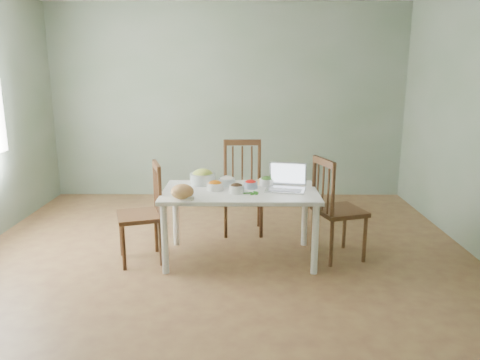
{
  "coord_description": "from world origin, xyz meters",
  "views": [
    {
      "loc": [
        0.21,
        -4.08,
        1.78
      ],
      "look_at": [
        0.18,
        0.12,
        0.78
      ],
      "focal_mm": 34.41,
      "sensor_mm": 36.0,
      "label": 1
    }
  ],
  "objects_px": {
    "bowl_squash": "(203,177)",
    "laptop": "(286,178)",
    "chair_left": "(139,213)",
    "bread_boule": "(182,192)",
    "dining_table": "(240,225)",
    "chair_right": "(340,208)",
    "chair_far": "(243,188)"
  },
  "relations": [
    {
      "from": "chair_left",
      "to": "bowl_squash",
      "type": "xyz_separation_m",
      "value": [
        0.58,
        0.31,
        0.28
      ]
    },
    {
      "from": "chair_left",
      "to": "bowl_squash",
      "type": "bearing_deg",
      "value": 100.35
    },
    {
      "from": "chair_far",
      "to": "chair_left",
      "type": "bearing_deg",
      "value": -142.25
    },
    {
      "from": "dining_table",
      "to": "chair_far",
      "type": "relative_size",
      "value": 1.42
    },
    {
      "from": "dining_table",
      "to": "laptop",
      "type": "xyz_separation_m",
      "value": [
        0.43,
        -0.01,
        0.47
      ]
    },
    {
      "from": "chair_far",
      "to": "bread_boule",
      "type": "bearing_deg",
      "value": -118.98
    },
    {
      "from": "bread_boule",
      "to": "dining_table",
      "type": "bearing_deg",
      "value": 30.57
    },
    {
      "from": "chair_left",
      "to": "bread_boule",
      "type": "distance_m",
      "value": 0.57
    },
    {
      "from": "chair_left",
      "to": "laptop",
      "type": "xyz_separation_m",
      "value": [
        1.38,
        0.06,
        0.33
      ]
    },
    {
      "from": "bowl_squash",
      "to": "laptop",
      "type": "height_order",
      "value": "laptop"
    },
    {
      "from": "dining_table",
      "to": "bread_boule",
      "type": "xyz_separation_m",
      "value": [
        -0.51,
        -0.3,
        0.41
      ]
    },
    {
      "from": "chair_far",
      "to": "laptop",
      "type": "xyz_separation_m",
      "value": [
        0.4,
        -0.76,
        0.29
      ]
    },
    {
      "from": "chair_right",
      "to": "chair_far",
      "type": "bearing_deg",
      "value": 34.37
    },
    {
      "from": "bread_boule",
      "to": "laptop",
      "type": "distance_m",
      "value": 0.98
    },
    {
      "from": "chair_right",
      "to": "laptop",
      "type": "distance_m",
      "value": 0.62
    },
    {
      "from": "dining_table",
      "to": "bowl_squash",
      "type": "distance_m",
      "value": 0.61
    },
    {
      "from": "bread_boule",
      "to": "chair_far",
      "type": "bearing_deg",
      "value": 63.11
    },
    {
      "from": "dining_table",
      "to": "bread_boule",
      "type": "bearing_deg",
      "value": -149.43
    },
    {
      "from": "dining_table",
      "to": "chair_left",
      "type": "bearing_deg",
      "value": -176.13
    },
    {
      "from": "dining_table",
      "to": "chair_right",
      "type": "height_order",
      "value": "chair_right"
    },
    {
      "from": "bread_boule",
      "to": "chair_left",
      "type": "bearing_deg",
      "value": 152.25
    },
    {
      "from": "bread_boule",
      "to": "chair_right",
      "type": "bearing_deg",
      "value": 12.91
    },
    {
      "from": "chair_left",
      "to": "bowl_squash",
      "type": "relative_size",
      "value": 3.74
    },
    {
      "from": "chair_far",
      "to": "chair_left",
      "type": "relative_size",
      "value": 1.08
    },
    {
      "from": "chair_far",
      "to": "bowl_squash",
      "type": "relative_size",
      "value": 4.05
    },
    {
      "from": "chair_left",
      "to": "chair_right",
      "type": "xyz_separation_m",
      "value": [
        1.91,
        0.1,
        0.02
      ]
    },
    {
      "from": "bread_boule",
      "to": "laptop",
      "type": "relative_size",
      "value": 0.56
    },
    {
      "from": "chair_left",
      "to": "laptop",
      "type": "height_order",
      "value": "chair_left"
    },
    {
      "from": "chair_right",
      "to": "dining_table",
      "type": "bearing_deg",
      "value": 74.1
    },
    {
      "from": "chair_right",
      "to": "bread_boule",
      "type": "relative_size",
      "value": 4.88
    },
    {
      "from": "bowl_squash",
      "to": "laptop",
      "type": "bearing_deg",
      "value": -17.44
    },
    {
      "from": "dining_table",
      "to": "laptop",
      "type": "relative_size",
      "value": 4.04
    }
  ]
}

